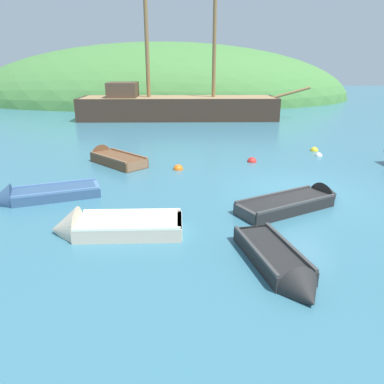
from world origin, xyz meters
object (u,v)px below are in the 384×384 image
Objects in this scene: buoy_orange at (178,169)px; buoy_red at (252,162)px; rowboat_portside at (280,266)px; rowboat_near_dock at (107,229)px; rowboat_outer_right at (112,159)px; sailing_ship at (176,111)px; rowboat_center at (300,203)px; rowboat_far at (38,197)px; buoy_yellow at (314,151)px; buoy_white at (319,156)px.

buoy_orange is 3.52m from buoy_red.
buoy_red is at bearing 17.35° from buoy_orange.
buoy_red is at bearing 160.98° from rowboat_portside.
rowboat_portside is at bearing -76.25° from buoy_orange.
rowboat_near_dock reaches higher than rowboat_outer_right.
rowboat_portside is 0.95× the size of rowboat_outer_right.
rowboat_portside is at bearing 153.62° from rowboat_near_dock.
rowboat_portside is at bearing -83.23° from sailing_ship.
rowboat_center reaches higher than rowboat_portside.
rowboat_near_dock is 0.97× the size of rowboat_far.
rowboat_portside reaches higher than buoy_yellow.
rowboat_far is 9.13m from buoy_red.
rowboat_portside is (1.77, -22.75, -0.51)m from sailing_ship.
sailing_ship is 13.69m from rowboat_outer_right.
rowboat_portside is 12.22m from buoy_yellow.
buoy_orange is (-1.99, 8.12, -0.11)m from rowboat_portside.
sailing_ship is at bearing -94.71° from rowboat_near_dock.
sailing_ship is 4.61× the size of rowboat_center.
rowboat_near_dock reaches higher than rowboat_center.
buoy_white is at bearing -136.45° from rowboat_near_dock.
rowboat_portside is at bearing 126.74° from rowboat_far.
rowboat_far is 8.86× the size of buoy_yellow.
rowboat_far is at bearing 117.85° from rowboat_outer_right.
rowboat_outer_right is at bearing -162.93° from rowboat_portside.
rowboat_center is 5.50m from buoy_red.
buoy_yellow is at bearing 23.47° from buoy_orange.
buoy_yellow is (11.64, 6.37, -0.10)m from rowboat_far.
sailing_ship is 5.23× the size of rowboat_near_dock.
rowboat_center reaches higher than buoy_red.
buoy_orange is (2.94, -1.33, -0.14)m from rowboat_outer_right.
buoy_orange is 7.62m from buoy_yellow.
buoy_orange is (2.01, 6.00, -0.12)m from rowboat_near_dock.
rowboat_near_dock is at bearing -137.91° from buoy_white.
rowboat_near_dock reaches higher than rowboat_portside.
rowboat_outer_right is (-3.16, -13.31, -0.48)m from sailing_ship.
rowboat_center is 1.18× the size of rowboat_outer_right.
rowboat_near_dock is 8.87m from buoy_red.
buoy_white is at bearing 14.65° from buoy_red.
buoy_white is at bearing -172.71° from rowboat_far.
sailing_ship is 5.46× the size of rowboat_outer_right.
rowboat_outer_right is (-0.93, 7.33, 0.02)m from rowboat_near_dock.
rowboat_far reaches higher than rowboat_center.
rowboat_center is at bearing -173.12° from rowboat_outer_right.
buoy_orange is at bearing -164.01° from buoy_white.
rowboat_far is 5.72m from buoy_orange.
rowboat_outer_right is 9.75m from buoy_white.
sailing_ship reaches higher than rowboat_near_dock.
rowboat_outer_right is at bearing 155.75° from buoy_orange.
sailing_ship is at bearing 117.37° from buoy_white.
rowboat_far reaches higher than rowboat_portside.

